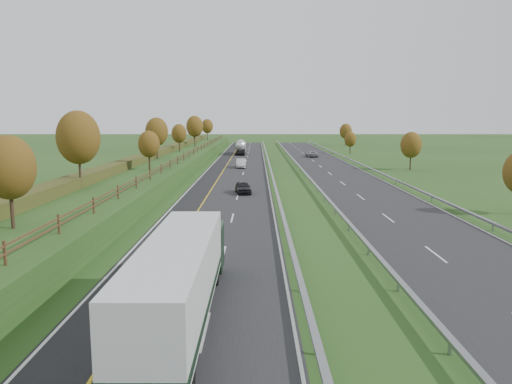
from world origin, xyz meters
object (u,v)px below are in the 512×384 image
(car_small_far, at_px, (242,144))
(car_dark_near, at_px, (243,187))
(road_tanker, at_px, (241,147))
(car_oncoming, at_px, (312,154))
(box_lorry, at_px, (181,277))
(car_silver_mid, at_px, (241,163))

(car_small_far, bearing_deg, car_dark_near, -91.21)
(road_tanker, height_order, car_small_far, road_tanker)
(car_oncoming, bearing_deg, car_dark_near, 70.63)
(car_dark_near, bearing_deg, car_small_far, 84.53)
(box_lorry, relative_size, car_oncoming, 3.31)
(road_tanker, relative_size, car_dark_near, 2.64)
(box_lorry, xyz_separation_m, road_tanker, (-0.80, 103.00, -0.47))
(car_dark_near, xyz_separation_m, car_oncoming, (14.24, 55.48, -0.04))
(car_silver_mid, height_order, car_small_far, car_silver_mid)
(box_lorry, bearing_deg, road_tanker, 90.45)
(road_tanker, xyz_separation_m, car_oncoming, (16.59, -9.03, -1.14))
(road_tanker, bearing_deg, car_oncoming, -28.56)
(car_small_far, bearing_deg, box_lorry, -92.37)
(car_small_far, distance_m, car_oncoming, 46.01)
(car_dark_near, height_order, car_silver_mid, car_silver_mid)
(car_small_far, xyz_separation_m, car_oncoming, (17.31, -42.63, -0.03))
(car_oncoming, bearing_deg, car_small_far, -72.88)
(car_dark_near, bearing_deg, road_tanker, 84.83)
(box_lorry, distance_m, car_silver_mid, 69.36)
(car_silver_mid, relative_size, car_small_far, 0.97)
(car_silver_mid, bearing_deg, car_oncoming, 55.35)
(road_tanker, distance_m, car_small_far, 33.63)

